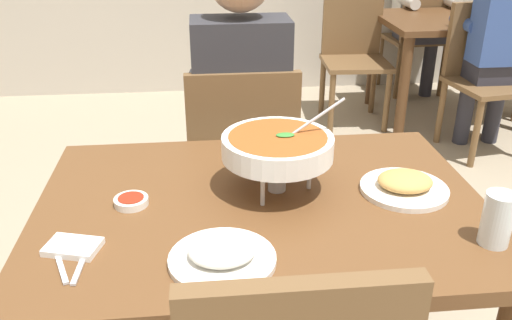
{
  "coord_description": "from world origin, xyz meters",
  "views": [
    {
      "loc": [
        -0.14,
        -1.26,
        1.45
      ],
      "look_at": [
        0.0,
        0.15,
        0.77
      ],
      "focal_mm": 38.2,
      "sensor_mm": 36.0,
      "label": 1
    }
  ],
  "objects_px": {
    "chair_bg_right": "(420,32)",
    "rice_plate": "(222,255)",
    "chair_bg_corner": "(354,49)",
    "dining_table_far": "(452,36)",
    "curry_bowl": "(278,147)",
    "chair_bg_left": "(484,69)",
    "patron_bg_left": "(502,32)",
    "appetizer_plate": "(404,185)",
    "dining_table_main": "(262,236)",
    "diner_main": "(240,101)",
    "chair_diner_main": "(242,160)",
    "drink_glass": "(497,222)",
    "patron_bg_right": "(421,1)",
    "sauce_dish": "(131,201)"
  },
  "relations": [
    {
      "from": "dining_table_main",
      "to": "patron_bg_right",
      "type": "bearing_deg",
      "value": 61.81
    },
    {
      "from": "chair_diner_main",
      "to": "drink_glass",
      "type": "relative_size",
      "value": 6.92
    },
    {
      "from": "diner_main",
      "to": "patron_bg_right",
      "type": "relative_size",
      "value": 1.0
    },
    {
      "from": "rice_plate",
      "to": "chair_bg_corner",
      "type": "relative_size",
      "value": 0.27
    },
    {
      "from": "chair_diner_main",
      "to": "rice_plate",
      "type": "height_order",
      "value": "chair_diner_main"
    },
    {
      "from": "dining_table_far",
      "to": "chair_bg_left",
      "type": "relative_size",
      "value": 1.11
    },
    {
      "from": "diner_main",
      "to": "chair_bg_right",
      "type": "bearing_deg",
      "value": 53.88
    },
    {
      "from": "drink_glass",
      "to": "patron_bg_right",
      "type": "height_order",
      "value": "patron_bg_right"
    },
    {
      "from": "sauce_dish",
      "to": "diner_main",
      "type": "bearing_deg",
      "value": 64.67
    },
    {
      "from": "diner_main",
      "to": "chair_bg_corner",
      "type": "xyz_separation_m",
      "value": [
        0.92,
        1.69,
        -0.24
      ]
    },
    {
      "from": "chair_bg_right",
      "to": "rice_plate",
      "type": "bearing_deg",
      "value": -118.21
    },
    {
      "from": "dining_table_main",
      "to": "drink_glass",
      "type": "distance_m",
      "value": 0.6
    },
    {
      "from": "rice_plate",
      "to": "chair_bg_left",
      "type": "distance_m",
      "value": 2.73
    },
    {
      "from": "chair_diner_main",
      "to": "chair_bg_left",
      "type": "height_order",
      "value": "same"
    },
    {
      "from": "appetizer_plate",
      "to": "dining_table_far",
      "type": "xyz_separation_m",
      "value": [
        1.21,
        2.37,
        -0.15
      ]
    },
    {
      "from": "patron_bg_left",
      "to": "chair_bg_left",
      "type": "bearing_deg",
      "value": 145.55
    },
    {
      "from": "chair_diner_main",
      "to": "appetizer_plate",
      "type": "xyz_separation_m",
      "value": [
        0.4,
        -0.7,
        0.23
      ]
    },
    {
      "from": "diner_main",
      "to": "sauce_dish",
      "type": "distance_m",
      "value": 0.8
    },
    {
      "from": "patron_bg_right",
      "to": "chair_bg_corner",
      "type": "bearing_deg",
      "value": -141.95
    },
    {
      "from": "rice_plate",
      "to": "chair_bg_corner",
      "type": "xyz_separation_m",
      "value": [
        1.04,
        2.69,
        -0.23
      ]
    },
    {
      "from": "patron_bg_right",
      "to": "appetizer_plate",
      "type": "bearing_deg",
      "value": -111.96
    },
    {
      "from": "chair_bg_left",
      "to": "patron_bg_left",
      "type": "relative_size",
      "value": 0.69
    },
    {
      "from": "dining_table_far",
      "to": "patron_bg_right",
      "type": "relative_size",
      "value": 0.76
    },
    {
      "from": "drink_glass",
      "to": "dining_table_far",
      "type": "distance_m",
      "value": 2.85
    },
    {
      "from": "diner_main",
      "to": "sauce_dish",
      "type": "xyz_separation_m",
      "value": [
        -0.34,
        -0.73,
        -0.01
      ]
    },
    {
      "from": "curry_bowl",
      "to": "chair_bg_left",
      "type": "distance_m",
      "value": 2.39
    },
    {
      "from": "chair_diner_main",
      "to": "diner_main",
      "type": "bearing_deg",
      "value": 90.0
    },
    {
      "from": "dining_table_far",
      "to": "chair_bg_left",
      "type": "bearing_deg",
      "value": -91.62
    },
    {
      "from": "dining_table_main",
      "to": "curry_bowl",
      "type": "height_order",
      "value": "curry_bowl"
    },
    {
      "from": "diner_main",
      "to": "patron_bg_left",
      "type": "bearing_deg",
      "value": 33.34
    },
    {
      "from": "chair_diner_main",
      "to": "sauce_dish",
      "type": "xyz_separation_m",
      "value": [
        -0.34,
        -0.69,
        0.22
      ]
    },
    {
      "from": "chair_bg_left",
      "to": "dining_table_far",
      "type": "bearing_deg",
      "value": 88.38
    },
    {
      "from": "drink_glass",
      "to": "patron_bg_left",
      "type": "height_order",
      "value": "patron_bg_left"
    },
    {
      "from": "curry_bowl",
      "to": "drink_glass",
      "type": "bearing_deg",
      "value": -33.6
    },
    {
      "from": "dining_table_main",
      "to": "chair_bg_corner",
      "type": "distance_m",
      "value": 2.6
    },
    {
      "from": "rice_plate",
      "to": "patron_bg_left",
      "type": "xyz_separation_m",
      "value": [
        1.76,
        2.08,
        0.0
      ]
    },
    {
      "from": "chair_bg_corner",
      "to": "rice_plate",
      "type": "bearing_deg",
      "value": -111.11
    },
    {
      "from": "dining_table_main",
      "to": "diner_main",
      "type": "relative_size",
      "value": 0.91
    },
    {
      "from": "chair_diner_main",
      "to": "patron_bg_left",
      "type": "height_order",
      "value": "patron_bg_left"
    },
    {
      "from": "curry_bowl",
      "to": "appetizer_plate",
      "type": "height_order",
      "value": "curry_bowl"
    },
    {
      "from": "curry_bowl",
      "to": "chair_bg_right",
      "type": "xyz_separation_m",
      "value": [
        1.54,
        2.87,
        -0.34
      ]
    },
    {
      "from": "chair_bg_left",
      "to": "diner_main",
      "type": "bearing_deg",
      "value": -144.97
    },
    {
      "from": "dining_table_far",
      "to": "curry_bowl",
      "type": "bearing_deg",
      "value": -123.83
    },
    {
      "from": "rice_plate",
      "to": "sauce_dish",
      "type": "distance_m",
      "value": 0.36
    },
    {
      "from": "diner_main",
      "to": "chair_bg_left",
      "type": "bearing_deg",
      "value": 35.03
    },
    {
      "from": "dining_table_main",
      "to": "rice_plate",
      "type": "height_order",
      "value": "rice_plate"
    },
    {
      "from": "chair_bg_corner",
      "to": "dining_table_far",
      "type": "bearing_deg",
      "value": -4.31
    },
    {
      "from": "sauce_dish",
      "to": "chair_bg_left",
      "type": "distance_m",
      "value": 2.68
    },
    {
      "from": "curry_bowl",
      "to": "rice_plate",
      "type": "xyz_separation_m",
      "value": [
        -0.17,
        -0.32,
        -0.11
      ]
    },
    {
      "from": "sauce_dish",
      "to": "drink_glass",
      "type": "distance_m",
      "value": 0.9
    }
  ]
}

